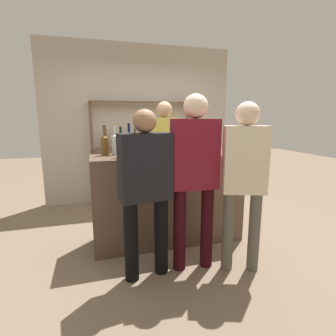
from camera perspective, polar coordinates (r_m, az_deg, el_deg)
name	(u,v)px	position (r m, az deg, el deg)	size (l,w,h in m)	color
ground_plane	(168,239)	(3.46, 0.00, -15.30)	(16.00, 16.00, 0.00)	#7A6651
bar_counter	(168,198)	(3.26, 0.00, -6.63)	(1.81, 0.54, 1.10)	brown
back_wall	(140,125)	(4.93, -6.13, 9.38)	(3.41, 0.12, 2.80)	#B2A899
back_shelf	(142,137)	(4.76, -5.73, 6.65)	(1.79, 0.18, 1.81)	brown
counter_bottle_0	(215,141)	(3.42, 10.16, 5.91)	(0.08, 0.08, 0.37)	black
counter_bottle_1	(115,143)	(3.16, -11.44, 5.32)	(0.08, 0.08, 0.36)	silver
counter_bottle_2	(121,145)	(2.92, -10.20, 4.86)	(0.07, 0.07, 0.34)	black
counter_bottle_3	(105,144)	(3.16, -13.59, 5.12)	(0.09, 0.09, 0.35)	brown
counter_bottle_4	(180,142)	(3.32, 2.57, 5.74)	(0.08, 0.08, 0.36)	brown
counter_bottle_5	(129,144)	(3.01, -8.43, 5.29)	(0.07, 0.07, 0.37)	#0F1956
wine_glass	(232,145)	(3.32, 13.86, 4.92)	(0.08, 0.08, 0.15)	silver
cork_jar	(184,147)	(3.20, 3.59, 4.61)	(0.12, 0.12, 0.17)	silver
server_behind_counter	(164,149)	(3.90, -0.79, 4.06)	(0.42, 0.26, 1.76)	brown
customer_left	(146,184)	(2.42, -4.88, -3.46)	(0.50, 0.27, 1.61)	black
customer_right	(244,174)	(2.62, 16.27, -1.28)	(0.44, 0.30, 1.68)	#575347
customer_center	(194,170)	(2.55, 5.78, -0.39)	(0.46, 0.23, 1.75)	black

